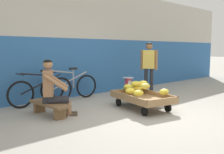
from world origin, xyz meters
name	(u,v)px	position (x,y,z in m)	size (l,w,h in m)	color
ground_plane	(151,117)	(0.00, 0.00, 0.00)	(80.00, 80.00, 0.00)	#A39E93
back_wall	(70,41)	(0.00, 2.94, 1.58)	(16.00, 0.30, 3.17)	#2D609E
banana_cart	(142,98)	(0.37, 0.56, 0.24)	(1.12, 1.58, 0.36)	#99754C
banana_pile	(139,88)	(0.45, 0.72, 0.46)	(1.01, 1.21, 0.26)	yellow
low_bench	(49,106)	(-1.48, 1.44, 0.20)	(0.37, 1.12, 0.27)	brown
vendor_seated	(53,88)	(-1.40, 1.39, 0.57)	(0.74, 0.67, 1.14)	#9E704C
plastic_crate	(128,94)	(0.93, 1.54, 0.15)	(0.36, 0.28, 0.30)	#19847F
weighing_scale	(128,83)	(0.93, 1.54, 0.45)	(0.30, 0.30, 0.29)	#28282D
bicycle_near_left	(42,91)	(-1.14, 2.42, 0.35)	(1.66, 0.48, 0.86)	black
bicycle_far_left	(70,87)	(-0.28, 2.53, 0.35)	(1.66, 0.48, 0.86)	black
customer_adult	(149,63)	(1.66, 1.44, 0.95)	(0.33, 0.44, 1.53)	#232328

